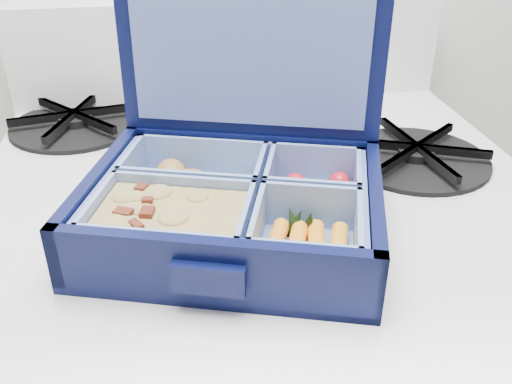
{
  "coord_description": "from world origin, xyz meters",
  "views": [
    {
      "loc": [
        -0.2,
        1.19,
        1.14
      ],
      "look_at": [
        -0.13,
        1.61,
        0.89
      ],
      "focal_mm": 40.0,
      "sensor_mm": 36.0,
      "label": 1
    }
  ],
  "objects": [
    {
      "name": "bento_box",
      "position": [
        -0.15,
        1.6,
        0.89
      ],
      "size": [
        0.29,
        0.26,
        0.06
      ],
      "primitive_type": null,
      "rotation": [
        0.0,
        0.0,
        -0.31
      ],
      "color": "black",
      "rests_on": "stove"
    },
    {
      "name": "burner_grate",
      "position": [
        0.06,
        1.71,
        0.87
      ],
      "size": [
        0.21,
        0.21,
        0.02
      ],
      "primitive_type": "cylinder",
      "rotation": [
        0.0,
        0.0,
        -0.39
      ],
      "color": "black",
      "rests_on": "stove"
    },
    {
      "name": "burner_grate_rear",
      "position": [
        -0.31,
        1.87,
        0.87
      ],
      "size": [
        0.19,
        0.19,
        0.02
      ],
      "primitive_type": "cylinder",
      "rotation": [
        0.0,
        0.0,
        0.2
      ],
      "color": "black",
      "rests_on": "stove"
    },
    {
      "name": "fork",
      "position": [
        -0.14,
        1.75,
        0.86
      ],
      "size": [
        0.14,
        0.12,
        0.01
      ],
      "primitive_type": null,
      "rotation": [
        0.0,
        0.0,
        -0.92
      ],
      "color": "silver",
      "rests_on": "stove"
    }
  ]
}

